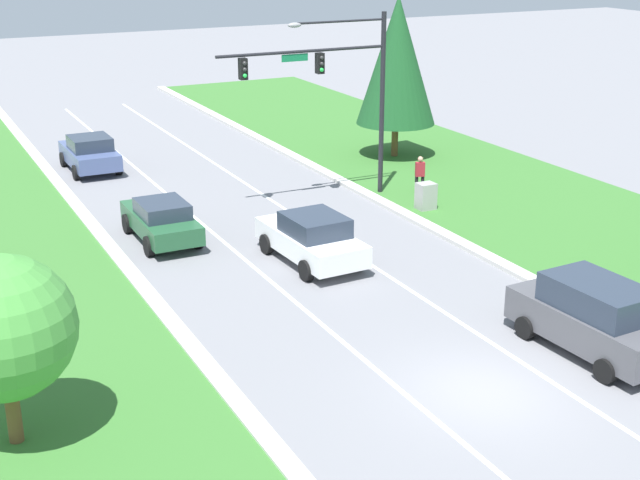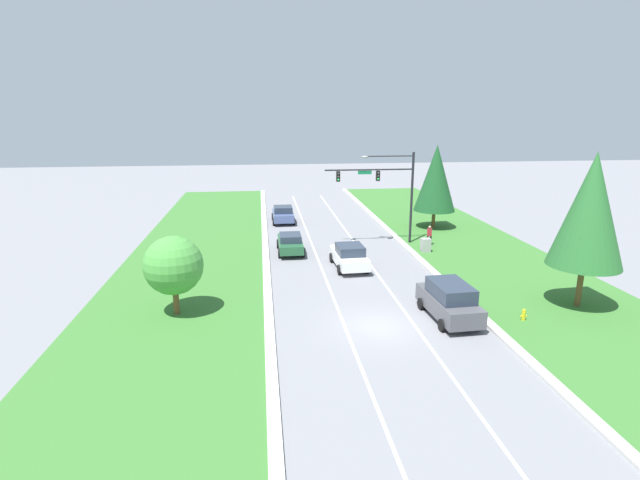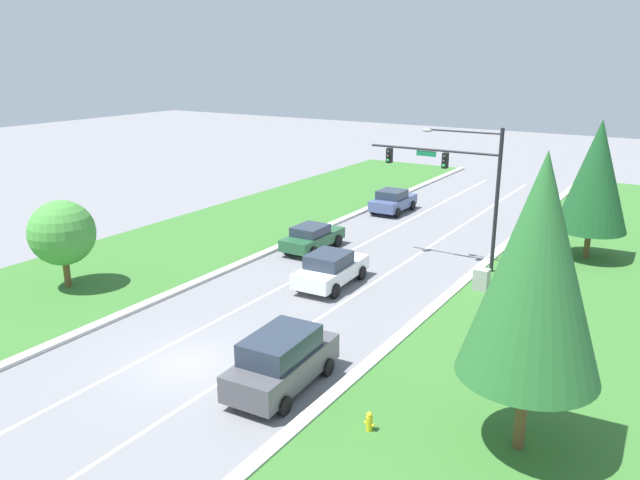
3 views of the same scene
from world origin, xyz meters
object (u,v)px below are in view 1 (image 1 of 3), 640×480
at_px(utility_cabinet, 426,197).
at_px(oak_near_left_tree, 2,328).
at_px(slate_blue_sedan, 90,153).
at_px(white_sedan, 312,238).
at_px(conifer_far_right_tree, 397,60).
at_px(traffic_signal_mast, 337,79).
at_px(forest_sedan, 161,220).
at_px(pedestrian, 420,174).
at_px(graphite_suv, 594,317).

height_order(utility_cabinet, oak_near_left_tree, oak_near_left_tree).
height_order(slate_blue_sedan, white_sedan, white_sedan).
distance_m(white_sedan, conifer_far_right_tree, 15.42).
distance_m(traffic_signal_mast, forest_sedan, 9.17).
relative_size(pedestrian, oak_near_left_tree, 0.39).
relative_size(slate_blue_sedan, oak_near_left_tree, 0.98).
height_order(white_sedan, conifer_far_right_tree, conifer_far_right_tree).
height_order(slate_blue_sedan, forest_sedan, slate_blue_sedan).
relative_size(slate_blue_sedan, utility_cabinet, 3.77).
xyz_separation_m(graphite_suv, forest_sedan, (-7.56, 13.70, -0.23)).
xyz_separation_m(traffic_signal_mast, pedestrian, (3.41, -0.99, -4.08)).
distance_m(white_sedan, pedestrian, 9.04).
bearing_deg(white_sedan, pedestrian, 31.18).
height_order(traffic_signal_mast, graphite_suv, traffic_signal_mast).
relative_size(traffic_signal_mast, oak_near_left_tree, 1.72).
xyz_separation_m(slate_blue_sedan, white_sedan, (3.92, -15.23, 0.03)).
distance_m(slate_blue_sedan, graphite_suv, 25.72).
bearing_deg(graphite_suv, oak_near_left_tree, 168.22).
height_order(slate_blue_sedan, conifer_far_right_tree, conifer_far_right_tree).
height_order(traffic_signal_mast, pedestrian, traffic_signal_mast).
bearing_deg(oak_near_left_tree, forest_sedan, 59.17).
height_order(traffic_signal_mast, forest_sedan, traffic_signal_mast).
xyz_separation_m(traffic_signal_mast, oak_near_left_tree, (-14.81, -13.14, -2.22)).
bearing_deg(slate_blue_sedan, pedestrian, -42.19).
xyz_separation_m(forest_sedan, utility_cabinet, (10.45, -1.23, -0.23)).
bearing_deg(utility_cabinet, forest_sedan, 173.26).
relative_size(forest_sedan, pedestrian, 2.63).
distance_m(graphite_suv, conifer_far_right_tree, 21.71).
relative_size(slate_blue_sedan, graphite_suv, 0.90).
distance_m(graphite_suv, utility_cabinet, 12.80).
bearing_deg(forest_sedan, conifer_far_right_tree, 25.80).
bearing_deg(graphite_suv, traffic_signal_mast, 85.49).
height_order(white_sedan, forest_sedan, white_sedan).
relative_size(traffic_signal_mast, conifer_far_right_tree, 0.97).
bearing_deg(conifer_far_right_tree, oak_near_left_tree, -138.62).
bearing_deg(conifer_far_right_tree, forest_sedan, -153.99).
bearing_deg(oak_near_left_tree, pedestrian, 33.69).
relative_size(graphite_suv, conifer_far_right_tree, 0.62).
relative_size(graphite_suv, pedestrian, 2.83).
relative_size(graphite_suv, utility_cabinet, 4.21).
bearing_deg(conifer_far_right_tree, white_sedan, -131.91).
distance_m(oak_near_left_tree, conifer_far_right_tree, 27.64).
distance_m(pedestrian, oak_near_left_tree, 21.98).
distance_m(traffic_signal_mast, utility_cabinet, 5.86).
bearing_deg(traffic_signal_mast, white_sedan, -124.22).
relative_size(oak_near_left_tree, conifer_far_right_tree, 0.56).
bearing_deg(utility_cabinet, graphite_suv, -103.04).
relative_size(forest_sedan, oak_near_left_tree, 1.02).
relative_size(utility_cabinet, conifer_far_right_tree, 0.15).
xyz_separation_m(white_sedan, utility_cabinet, (6.58, 3.12, -0.30)).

